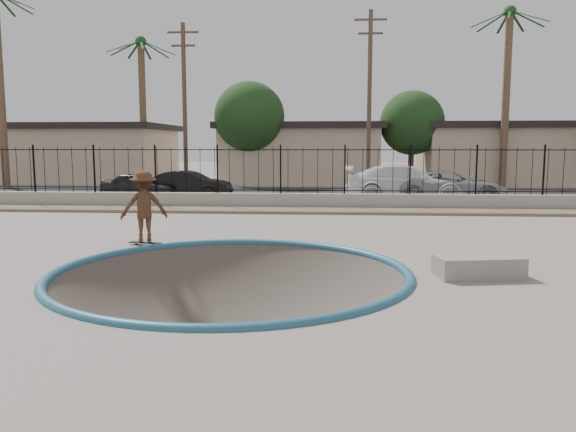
% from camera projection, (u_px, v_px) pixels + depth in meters
% --- Properties ---
extents(ground, '(120.00, 120.00, 2.20)m').
position_uv_depth(ground, '(284.00, 230.00, 23.93)').
color(ground, slate).
rests_on(ground, ground).
extents(bowl_pit, '(6.84, 6.84, 1.80)m').
position_uv_depth(bowl_pit, '(231.00, 273.00, 10.93)').
color(bowl_pit, '#463E36').
rests_on(bowl_pit, ground).
extents(coping_ring, '(7.04, 7.04, 0.20)m').
position_uv_depth(coping_ring, '(231.00, 273.00, 10.93)').
color(coping_ring, '#235B73').
rests_on(coping_ring, ground).
extents(rock_strip, '(42.00, 1.60, 0.11)m').
position_uv_depth(rock_strip, '(278.00, 210.00, 21.02)').
color(rock_strip, '#8C785B').
rests_on(rock_strip, ground).
extents(retaining_wall, '(42.00, 0.45, 0.60)m').
position_uv_depth(retaining_wall, '(281.00, 201.00, 22.07)').
color(retaining_wall, '#9B9588').
rests_on(retaining_wall, ground).
extents(fence, '(40.00, 0.04, 1.80)m').
position_uv_depth(fence, '(281.00, 170.00, 21.92)').
color(fence, black).
rests_on(fence, retaining_wall).
extents(street, '(90.00, 8.00, 0.04)m').
position_uv_depth(street, '(292.00, 193.00, 28.74)').
color(street, black).
rests_on(street, ground).
extents(house_west, '(11.60, 8.60, 3.90)m').
position_uv_depth(house_west, '(86.00, 152.00, 38.97)').
color(house_west, tan).
rests_on(house_west, ground).
extents(house_center, '(10.60, 8.60, 3.90)m').
position_uv_depth(house_center, '(301.00, 153.00, 37.89)').
color(house_center, tan).
rests_on(house_center, ground).
extents(house_east, '(12.60, 8.60, 3.90)m').
position_uv_depth(house_east, '(513.00, 153.00, 36.89)').
color(house_east, tan).
rests_on(house_east, ground).
extents(palm_mid, '(2.30, 2.30, 9.30)m').
position_uv_depth(palm_mid, '(142.00, 78.00, 35.54)').
color(palm_mid, brown).
rests_on(palm_mid, ground).
extents(palm_right, '(2.30, 2.30, 10.30)m').
position_uv_depth(palm_right, '(508.00, 59.00, 31.91)').
color(palm_right, brown).
rests_on(palm_right, ground).
extents(utility_pole_left, '(1.70, 0.24, 9.00)m').
position_uv_depth(utility_pole_left, '(185.00, 104.00, 30.56)').
color(utility_pole_left, '#473323').
rests_on(utility_pole_left, ground).
extents(utility_pole_mid, '(1.70, 0.24, 9.50)m').
position_uv_depth(utility_pole_mid, '(369.00, 98.00, 29.81)').
color(utility_pole_mid, '#473323').
rests_on(utility_pole_mid, ground).
extents(street_tree_left, '(4.32, 4.32, 6.36)m').
position_uv_depth(street_tree_left, '(249.00, 117.00, 34.37)').
color(street_tree_left, '#473323').
rests_on(street_tree_left, ground).
extents(street_tree_mid, '(3.96, 3.96, 5.83)m').
position_uv_depth(street_tree_mid, '(412.00, 123.00, 34.68)').
color(street_tree_mid, '#473323').
rests_on(street_tree_mid, ground).
extents(skater, '(1.30, 1.03, 1.76)m').
position_uv_depth(skater, '(144.00, 210.00, 13.89)').
color(skater, brown).
rests_on(skater, ground).
extents(skateboard, '(0.84, 0.35, 0.07)m').
position_uv_depth(skateboard, '(145.00, 243.00, 13.99)').
color(skateboard, black).
rests_on(skateboard, ground).
extents(concrete_ledge, '(1.70, 0.97, 0.40)m').
position_uv_depth(concrete_ledge, '(478.00, 267.00, 10.58)').
color(concrete_ledge, gray).
rests_on(concrete_ledge, ground).
extents(car_a, '(3.72, 1.78, 1.23)m').
position_uv_depth(car_a, '(141.00, 186.00, 25.57)').
color(car_a, '#232325').
rests_on(car_a, street).
extents(car_b, '(3.96, 1.61, 1.28)m').
position_uv_depth(car_b, '(189.00, 185.00, 25.68)').
color(car_b, black).
rests_on(car_b, street).
extents(car_c, '(5.53, 2.49, 1.58)m').
position_uv_depth(car_c, '(407.00, 183.00, 24.80)').
color(car_c, white).
rests_on(car_c, street).
extents(car_d, '(4.96, 2.55, 1.34)m').
position_uv_depth(car_d, '(450.00, 186.00, 24.57)').
color(car_d, '#97999F').
rests_on(car_d, street).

